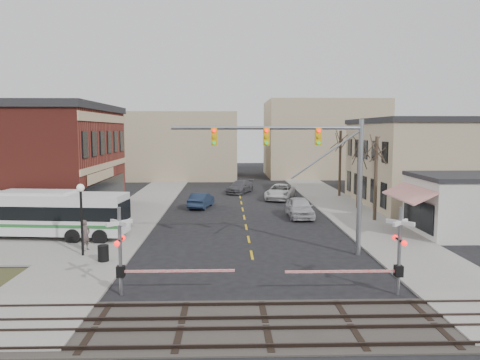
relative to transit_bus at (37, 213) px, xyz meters
name	(u,v)px	position (x,y,z in m)	size (l,w,h in m)	color
ground	(254,265)	(14.33, -6.60, -1.77)	(160.00, 160.00, 0.00)	black
sidewalk_west	(144,206)	(4.83, 13.40, -1.71)	(5.00, 60.00, 0.12)	gray
sidewalk_east	(339,205)	(23.83, 13.40, -1.71)	(5.00, 60.00, 0.12)	gray
ballast_strip	(266,325)	(14.33, -14.60, -1.74)	(160.00, 5.00, 0.06)	#332D28
rail_tracks	(266,322)	(14.33, -14.60, -1.65)	(160.00, 3.91, 0.14)	#2D231E
tan_building	(466,162)	(36.33, 13.40, 2.49)	(20.30, 15.30, 8.50)	tan
awning_shop	(475,205)	(30.30, 0.40, 0.40)	(9.74, 6.20, 4.30)	beige
tree_east_a	(376,179)	(24.83, 5.40, 1.73)	(0.28, 0.28, 6.75)	#382B21
tree_east_b	(358,174)	(25.13, 11.40, 1.50)	(0.28, 0.28, 6.30)	#382B21
tree_east_c	(340,163)	(25.33, 19.40, 1.95)	(0.28, 0.28, 7.20)	#382B21
transit_bus	(37,213)	(0.00, 0.00, 0.00)	(12.34, 3.91, 3.12)	silver
traffic_signal_mast	(309,157)	(17.66, -4.66, 4.03)	(11.10, 0.30, 8.00)	gray
rr_crossing_west	(130,252)	(8.55, -11.16, 0.20)	(5.60, 1.36, 4.00)	gray
rr_crossing_east	(390,252)	(20.12, -11.44, 0.20)	(5.60, 1.36, 4.00)	gray
street_lamp	(81,204)	(4.47, -4.76, 1.36)	(0.44, 0.44, 4.18)	black
trash_bin	(103,253)	(5.99, -6.02, -1.20)	(0.60, 0.60, 0.90)	black
car_a	(300,207)	(19.02, 7.31, -0.92)	(2.01, 5.00, 1.70)	#B1B0B5
car_b	(201,200)	(10.42, 12.51, -1.05)	(1.53, 4.38, 1.44)	#162237
car_c	(280,192)	(18.57, 17.71, -0.96)	(2.67, 5.79, 1.61)	silver
car_d	(240,187)	(14.41, 22.91, -1.03)	(2.07, 5.08, 1.47)	#46474C
pedestrian_near	(86,235)	(4.32, -3.63, -0.72)	(0.68, 0.45, 1.86)	#514241
pedestrian_far	(113,223)	(4.93, 0.59, -0.83)	(0.80, 0.62, 1.64)	#34405B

